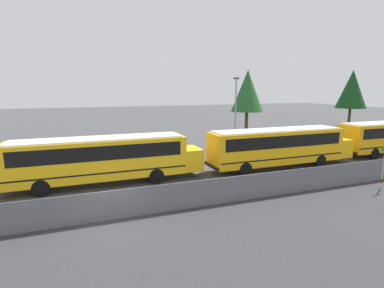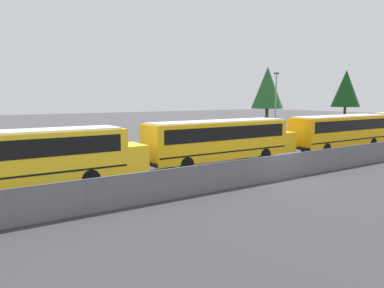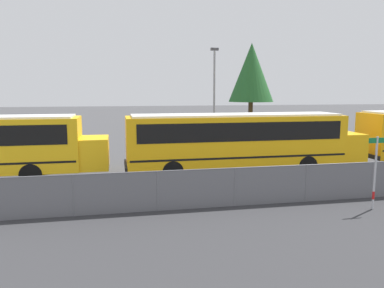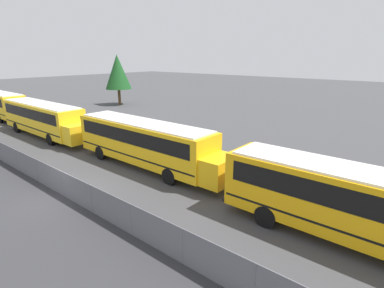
{
  "view_description": "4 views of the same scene",
  "coord_description": "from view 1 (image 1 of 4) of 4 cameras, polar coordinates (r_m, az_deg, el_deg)",
  "views": [
    {
      "loc": [
        -1.25,
        -14.66,
        6.51
      ],
      "look_at": [
        6.4,
        5.45,
        2.54
      ],
      "focal_mm": 28.0,
      "sensor_mm": 36.0,
      "label": 1
    },
    {
      "loc": [
        -17.17,
        -15.23,
        4.96
      ],
      "look_at": [
        -2.95,
        5.41,
        1.82
      ],
      "focal_mm": 35.0,
      "sensor_mm": 36.0,
      "label": 2
    },
    {
      "loc": [
        7.66,
        -13.59,
        4.48
      ],
      "look_at": [
        11.5,
        5.52,
        1.71
      ],
      "focal_mm": 35.0,
      "sensor_mm": 36.0,
      "label": 3
    },
    {
      "loc": [
        15.53,
        -7.23,
        7.65
      ],
      "look_at": [
        4.13,
        6.51,
        2.37
      ],
      "focal_mm": 28.0,
      "sensor_mm": 36.0,
      "label": 4
    }
  ],
  "objects": [
    {
      "name": "school_bus_4",
      "position": [
        25.82,
        16.37,
        -0.13
      ],
      "size": [
        13.2,
        2.53,
        3.27
      ],
      "color": "#EDA80F",
      "rests_on": "ground_plane"
    },
    {
      "name": "school_bus_3",
      "position": [
        21.33,
        -16.38,
        -2.3
      ],
      "size": [
        13.2,
        2.53,
        3.27
      ],
      "color": "yellow",
      "rests_on": "ground_plane"
    },
    {
      "name": "light_pole",
      "position": [
        33.73,
        8.3,
        6.51
      ],
      "size": [
        0.6,
        0.24,
        7.74
      ],
      "color": "gray",
      "rests_on": "ground_plane"
    },
    {
      "name": "ground_plane",
      "position": [
        16.09,
        -15.0,
        -13.78
      ],
      "size": [
        200.0,
        200.0,
        0.0
      ],
      "primitive_type": "plane",
      "color": "#424244"
    },
    {
      "name": "tree_1",
      "position": [
        58.14,
        28.16,
        9.18
      ],
      "size": [
        4.92,
        4.92,
        9.67
      ],
      "color": "#51381E",
      "rests_on": "ground_plane"
    },
    {
      "name": "tree_0",
      "position": [
        42.13,
        10.51,
        9.9
      ],
      "size": [
        4.34,
        4.34,
        9.08
      ],
      "color": "#51381E",
      "rests_on": "ground_plane"
    },
    {
      "name": "fence",
      "position": [
        15.78,
        -15.14,
        -11.16
      ],
      "size": [
        108.87,
        0.07,
        1.55
      ],
      "color": "#9EA0A5",
      "rests_on": "ground_plane"
    },
    {
      "name": "street_sign",
      "position": [
        23.22,
        32.63,
        -3.7
      ],
      "size": [
        0.7,
        0.09,
        2.81
      ],
      "color": "#B7B7BC",
      "rests_on": "ground_plane"
    }
  ]
}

